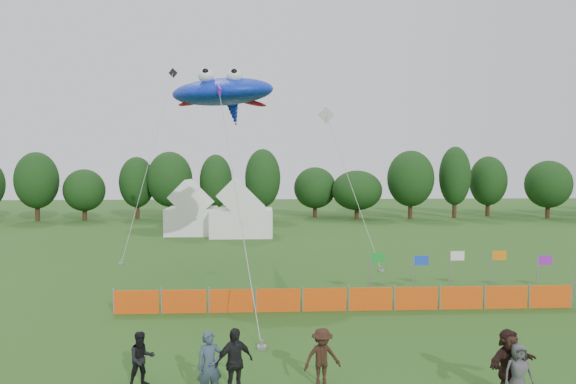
{
  "coord_description": "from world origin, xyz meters",
  "views": [
    {
      "loc": [
        -1.04,
        -14.68,
        6.29
      ],
      "look_at": [
        0.0,
        6.0,
        5.2
      ],
      "focal_mm": 32.0,
      "sensor_mm": 36.0,
      "label": 1
    }
  ],
  "objects_px": {
    "spectator_d": "(234,362)",
    "tent_right": "(242,214)",
    "stingray_kite": "(223,93)",
    "spectator_f": "(509,363)",
    "spectator_b": "(142,359)",
    "barrier_fence": "(348,299)",
    "spectator_e": "(518,372)",
    "spectator_a": "(210,366)",
    "spectator_c": "(322,358)",
    "tent_left": "(192,212)"
  },
  "relations": [
    {
      "from": "spectator_d",
      "to": "tent_right",
      "type": "bearing_deg",
      "value": 62.27
    },
    {
      "from": "stingray_kite",
      "to": "spectator_f",
      "type": "bearing_deg",
      "value": -62.74
    },
    {
      "from": "spectator_b",
      "to": "spectator_f",
      "type": "distance_m",
      "value": 10.18
    },
    {
      "from": "tent_right",
      "to": "barrier_fence",
      "type": "xyz_separation_m",
      "value": [
        5.5,
        -23.79,
        -1.46
      ]
    },
    {
      "from": "tent_right",
      "to": "spectator_b",
      "type": "height_order",
      "value": "tent_right"
    },
    {
      "from": "spectator_b",
      "to": "spectator_e",
      "type": "xyz_separation_m",
      "value": [
        10.24,
        -1.44,
        -0.0
      ]
    },
    {
      "from": "spectator_a",
      "to": "spectator_f",
      "type": "height_order",
      "value": "spectator_a"
    },
    {
      "from": "tent_right",
      "to": "spectator_e",
      "type": "height_order",
      "value": "tent_right"
    },
    {
      "from": "spectator_b",
      "to": "stingray_kite",
      "type": "xyz_separation_m",
      "value": [
        1.16,
        16.24,
        9.75
      ]
    },
    {
      "from": "spectator_c",
      "to": "spectator_b",
      "type": "bearing_deg",
      "value": 162.23
    },
    {
      "from": "spectator_b",
      "to": "stingray_kite",
      "type": "height_order",
      "value": "stingray_kite"
    },
    {
      "from": "spectator_d",
      "to": "stingray_kite",
      "type": "relative_size",
      "value": 0.09
    },
    {
      "from": "spectator_d",
      "to": "stingray_kite",
      "type": "height_order",
      "value": "stingray_kite"
    },
    {
      "from": "barrier_fence",
      "to": "spectator_a",
      "type": "height_order",
      "value": "spectator_a"
    },
    {
      "from": "spectator_c",
      "to": "tent_left",
      "type": "bearing_deg",
      "value": 89.78
    },
    {
      "from": "tent_right",
      "to": "spectator_a",
      "type": "xyz_separation_m",
      "value": [
        0.42,
        -31.98,
        -1.02
      ]
    },
    {
      "from": "stingray_kite",
      "to": "spectator_a",
      "type": "bearing_deg",
      "value": -87.12
    },
    {
      "from": "spectator_d",
      "to": "spectator_e",
      "type": "xyz_separation_m",
      "value": [
        7.57,
        -0.65,
        -0.16
      ]
    },
    {
      "from": "tent_left",
      "to": "tent_right",
      "type": "distance_m",
      "value": 4.86
    },
    {
      "from": "barrier_fence",
      "to": "spectator_f",
      "type": "distance_m",
      "value": 8.88
    },
    {
      "from": "tent_left",
      "to": "barrier_fence",
      "type": "distance_m",
      "value": 27.33
    },
    {
      "from": "barrier_fence",
      "to": "spectator_c",
      "type": "distance_m",
      "value": 7.79
    },
    {
      "from": "spectator_b",
      "to": "stingray_kite",
      "type": "relative_size",
      "value": 0.07
    },
    {
      "from": "spectator_e",
      "to": "tent_right",
      "type": "bearing_deg",
      "value": 108.07
    },
    {
      "from": "barrier_fence",
      "to": "spectator_f",
      "type": "relative_size",
      "value": 10.8
    },
    {
      "from": "barrier_fence",
      "to": "stingray_kite",
      "type": "distance_m",
      "value": 14.75
    },
    {
      "from": "barrier_fence",
      "to": "spectator_a",
      "type": "distance_m",
      "value": 9.65
    },
    {
      "from": "barrier_fence",
      "to": "spectator_b",
      "type": "height_order",
      "value": "spectator_b"
    },
    {
      "from": "tent_left",
      "to": "spectator_c",
      "type": "distance_m",
      "value": 33.89
    },
    {
      "from": "spectator_a",
      "to": "spectator_b",
      "type": "bearing_deg",
      "value": 134.56
    },
    {
      "from": "tent_left",
      "to": "stingray_kite",
      "type": "relative_size",
      "value": 0.21
    },
    {
      "from": "tent_right",
      "to": "spectator_f",
      "type": "bearing_deg",
      "value": -75.17
    },
    {
      "from": "spectator_d",
      "to": "spectator_f",
      "type": "distance_m",
      "value": 7.45
    },
    {
      "from": "spectator_d",
      "to": "spectator_a",
      "type": "bearing_deg",
      "value": 167.78
    },
    {
      "from": "tent_right",
      "to": "spectator_f",
      "type": "xyz_separation_m",
      "value": [
        8.51,
        -32.14,
        -1.04
      ]
    },
    {
      "from": "tent_left",
      "to": "spectator_d",
      "type": "xyz_separation_m",
      "value": [
        5.66,
        -33.34,
        -1.05
      ]
    },
    {
      "from": "barrier_fence",
      "to": "spectator_b",
      "type": "relative_size",
      "value": 12.73
    },
    {
      "from": "tent_left",
      "to": "spectator_d",
      "type": "relative_size",
      "value": 2.37
    },
    {
      "from": "stingray_kite",
      "to": "barrier_fence",
      "type": "bearing_deg",
      "value": -56.67
    },
    {
      "from": "tent_right",
      "to": "spectator_c",
      "type": "distance_m",
      "value": 31.54
    },
    {
      "from": "tent_left",
      "to": "barrier_fence",
      "type": "height_order",
      "value": "tent_left"
    },
    {
      "from": "barrier_fence",
      "to": "spectator_d",
      "type": "height_order",
      "value": "spectator_d"
    },
    {
      "from": "barrier_fence",
      "to": "spectator_c",
      "type": "bearing_deg",
      "value": -104.77
    },
    {
      "from": "spectator_e",
      "to": "spectator_f",
      "type": "relative_size",
      "value": 0.85
    },
    {
      "from": "tent_left",
      "to": "spectator_d",
      "type": "height_order",
      "value": "tent_left"
    },
    {
      "from": "tent_right",
      "to": "spectator_b",
      "type": "bearing_deg",
      "value": -92.97
    },
    {
      "from": "spectator_f",
      "to": "spectator_c",
      "type": "bearing_deg",
      "value": 145.66
    },
    {
      "from": "spectator_c",
      "to": "spectator_e",
      "type": "height_order",
      "value": "spectator_c"
    },
    {
      "from": "spectator_a",
      "to": "spectator_e",
      "type": "distance_m",
      "value": 8.23
    },
    {
      "from": "spectator_a",
      "to": "spectator_f",
      "type": "relative_size",
      "value": 1.01
    }
  ]
}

